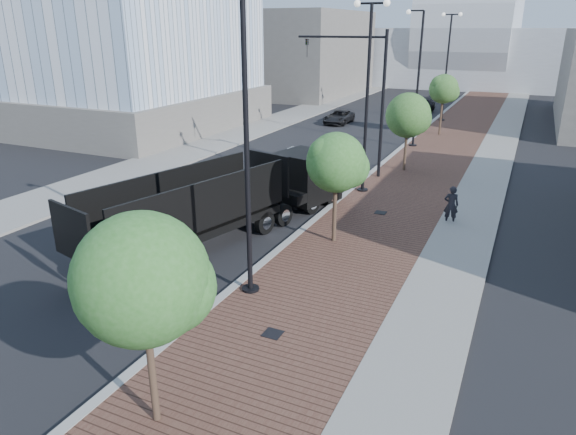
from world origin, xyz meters
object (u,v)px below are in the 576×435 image
at_px(dump_truck, 256,197).
at_px(pedestrian, 451,205).
at_px(white_sedan, 299,163).
at_px(dark_car_mid, 339,117).

relative_size(dump_truck, pedestrian, 7.87).
xyz_separation_m(white_sedan, pedestrian, (9.11, -4.29, 0.10)).
xyz_separation_m(dark_car_mid, pedestrian, (12.97, -21.82, 0.28)).
bearing_deg(white_sedan, dump_truck, -83.39).
height_order(white_sedan, pedestrian, pedestrian).
distance_m(white_sedan, pedestrian, 10.07).
bearing_deg(pedestrian, dump_truck, 14.10).
bearing_deg(dump_truck, pedestrian, 41.10).
height_order(dump_truck, pedestrian, dump_truck).
bearing_deg(dark_car_mid, white_sedan, -78.55).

